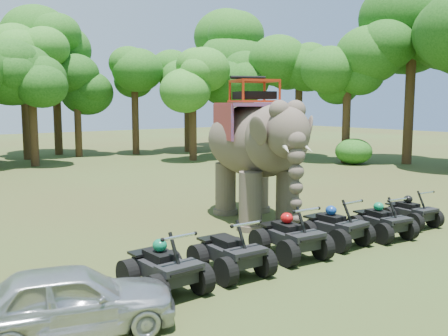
{
  "coord_description": "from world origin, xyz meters",
  "views": [
    {
      "loc": [
        -8.98,
        -10.77,
        3.86
      ],
      "look_at": [
        0.0,
        1.2,
        1.9
      ],
      "focal_mm": 40.0,
      "sensor_mm": 36.0,
      "label": 1
    }
  ],
  "objects_px": {
    "elephant": "(255,149)",
    "atv_4": "(382,216)",
    "atv_1": "(231,245)",
    "atv_2": "(291,230)",
    "atv_0": "(164,260)",
    "parked_car": "(71,300)",
    "atv_3": "(335,221)",
    "atv_5": "(411,208)"
  },
  "relations": [
    {
      "from": "elephant",
      "to": "atv_4",
      "type": "relative_size",
      "value": 3.36
    },
    {
      "from": "atv_1",
      "to": "atv_2",
      "type": "height_order",
      "value": "atv_2"
    },
    {
      "from": "atv_0",
      "to": "atv_1",
      "type": "bearing_deg",
      "value": -0.45
    },
    {
      "from": "parked_car",
      "to": "atv_3",
      "type": "distance_m",
      "value": 7.75
    },
    {
      "from": "atv_5",
      "to": "atv_2",
      "type": "bearing_deg",
      "value": -174.29
    },
    {
      "from": "atv_4",
      "to": "atv_0",
      "type": "bearing_deg",
      "value": -172.98
    },
    {
      "from": "elephant",
      "to": "atv_3",
      "type": "bearing_deg",
      "value": -73.31
    },
    {
      "from": "atv_0",
      "to": "atv_3",
      "type": "relative_size",
      "value": 1.02
    },
    {
      "from": "atv_0",
      "to": "atv_5",
      "type": "xyz_separation_m",
      "value": [
        9.02,
        0.14,
        -0.08
      ]
    },
    {
      "from": "atv_3",
      "to": "atv_4",
      "type": "bearing_deg",
      "value": -12.92
    },
    {
      "from": "elephant",
      "to": "atv_4",
      "type": "bearing_deg",
      "value": -49.89
    },
    {
      "from": "atv_4",
      "to": "atv_5",
      "type": "distance_m",
      "value": 1.91
    },
    {
      "from": "parked_car",
      "to": "atv_0",
      "type": "height_order",
      "value": "atv_0"
    },
    {
      "from": "parked_car",
      "to": "atv_3",
      "type": "bearing_deg",
      "value": -66.84
    },
    {
      "from": "atv_0",
      "to": "atv_4",
      "type": "xyz_separation_m",
      "value": [
        7.13,
        -0.13,
        -0.04
      ]
    },
    {
      "from": "elephant",
      "to": "atv_1",
      "type": "height_order",
      "value": "elephant"
    },
    {
      "from": "atv_4",
      "to": "atv_2",
      "type": "bearing_deg",
      "value": -176.39
    },
    {
      "from": "elephant",
      "to": "atv_2",
      "type": "distance_m",
      "value": 4.37
    },
    {
      "from": "atv_2",
      "to": "atv_4",
      "type": "height_order",
      "value": "atv_2"
    },
    {
      "from": "parked_car",
      "to": "atv_4",
      "type": "xyz_separation_m",
      "value": [
        9.33,
        0.58,
        0.03
      ]
    },
    {
      "from": "atv_0",
      "to": "atv_2",
      "type": "bearing_deg",
      "value": 0.52
    },
    {
      "from": "atv_0",
      "to": "atv_3",
      "type": "distance_m",
      "value": 5.5
    },
    {
      "from": "atv_2",
      "to": "atv_5",
      "type": "distance_m",
      "value": 5.29
    },
    {
      "from": "atv_3",
      "to": "atv_1",
      "type": "bearing_deg",
      "value": -178.92
    },
    {
      "from": "parked_car",
      "to": "atv_3",
      "type": "height_order",
      "value": "atv_3"
    },
    {
      "from": "atv_1",
      "to": "atv_0",
      "type": "bearing_deg",
      "value": -176.34
    },
    {
      "from": "elephant",
      "to": "atv_5",
      "type": "height_order",
      "value": "elephant"
    },
    {
      "from": "atv_2",
      "to": "atv_3",
      "type": "distance_m",
      "value": 1.76
    },
    {
      "from": "atv_1",
      "to": "atv_4",
      "type": "bearing_deg",
      "value": 0.83
    },
    {
      "from": "atv_1",
      "to": "atv_3",
      "type": "bearing_deg",
      "value": 5.14
    },
    {
      "from": "atv_4",
      "to": "parked_car",
      "type": "bearing_deg",
      "value": -168.36
    },
    {
      "from": "atv_3",
      "to": "atv_2",
      "type": "bearing_deg",
      "value": -179.34
    },
    {
      "from": "atv_2",
      "to": "atv_3",
      "type": "bearing_deg",
      "value": 8.17
    },
    {
      "from": "elephant",
      "to": "atv_4",
      "type": "height_order",
      "value": "elephant"
    },
    {
      "from": "parked_car",
      "to": "atv_4",
      "type": "height_order",
      "value": "atv_4"
    },
    {
      "from": "elephant",
      "to": "atv_4",
      "type": "distance_m",
      "value": 4.49
    },
    {
      "from": "parked_car",
      "to": "atv_0",
      "type": "relative_size",
      "value": 1.95
    },
    {
      "from": "atv_0",
      "to": "atv_4",
      "type": "relative_size",
      "value": 1.07
    },
    {
      "from": "parked_car",
      "to": "atv_1",
      "type": "xyz_separation_m",
      "value": [
        3.95,
        0.75,
        0.07
      ]
    },
    {
      "from": "atv_3",
      "to": "atv_5",
      "type": "relative_size",
      "value": 1.11
    },
    {
      "from": "atv_2",
      "to": "atv_4",
      "type": "xyz_separation_m",
      "value": [
        3.4,
        -0.26,
        -0.06
      ]
    },
    {
      "from": "atv_1",
      "to": "atv_5",
      "type": "height_order",
      "value": "atv_1"
    }
  ]
}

